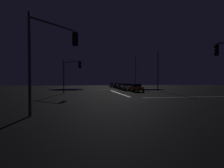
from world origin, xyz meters
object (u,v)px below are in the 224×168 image
at_px(streetlamp_right_near, 158,68).
at_px(streetlamp_right_far, 136,70).
at_px(traffic_signal_sw, 52,49).
at_px(sedan_white, 127,87).
at_px(sedan_black, 117,85).
at_px(traffic_signal_nw, 71,70).
at_px(sedan_green, 122,86).
at_px(sedan_orange, 136,88).
at_px(sedan_gray, 113,85).

bearing_deg(streetlamp_right_near, streetlamp_right_far, 90.00).
bearing_deg(traffic_signal_sw, streetlamp_right_near, 51.22).
bearing_deg(traffic_signal_sw, sedan_white, 64.72).
bearing_deg(sedan_black, traffic_signal_nw, -119.83).
height_order(sedan_green, traffic_signal_sw, traffic_signal_sw).
distance_m(sedan_green, traffic_signal_nw, 19.45).
height_order(sedan_green, streetlamp_right_near, streetlamp_right_near).
bearing_deg(traffic_signal_nw, sedan_orange, 16.16).
bearing_deg(sedan_gray, traffic_signal_nw, -113.33).
xyz_separation_m(sedan_green, sedan_gray, (-0.04, 12.89, 0.00)).
height_order(sedan_green, streetlamp_right_far, streetlamp_right_far).
relative_size(sedan_gray, traffic_signal_sw, 0.68).
height_order(sedan_orange, streetlamp_right_near, streetlamp_right_near).
xyz_separation_m(sedan_white, traffic_signal_sw, (-11.96, -25.31, 3.58)).
bearing_deg(sedan_black, streetlamp_right_near, -67.56).
xyz_separation_m(sedan_white, streetlamp_right_near, (6.45, -2.40, 4.23)).
relative_size(sedan_orange, traffic_signal_nw, 0.77).
xyz_separation_m(streetlamp_right_far, streetlamp_right_near, (0.00, -16.00, -0.65)).
bearing_deg(sedan_orange, streetlamp_right_near, 25.89).
relative_size(sedan_orange, traffic_signal_sw, 0.68).
relative_size(sedan_green, streetlamp_right_far, 0.44).
height_order(sedan_gray, traffic_signal_sw, traffic_signal_sw).
xyz_separation_m(sedan_orange, streetlamp_right_near, (5.90, 2.86, 4.23)).
xyz_separation_m(sedan_green, streetlamp_right_near, (6.22, -8.50, 4.23)).
bearing_deg(traffic_signal_sw, sedan_gray, 74.67).
relative_size(sedan_green, sedan_gray, 1.00).
bearing_deg(sedan_green, sedan_black, 88.88).
bearing_deg(streetlamp_right_near, sedan_white, 159.57).
relative_size(sedan_gray, streetlamp_right_far, 0.44).
xyz_separation_m(sedan_white, sedan_gray, (0.19, 18.99, 0.00)).
relative_size(traffic_signal_nw, streetlamp_right_near, 0.64).
relative_size(sedan_orange, streetlamp_right_near, 0.50).
height_order(sedan_orange, sedan_gray, same).
bearing_deg(traffic_signal_nw, streetlamp_right_near, 19.44).
bearing_deg(streetlamp_right_near, sedan_gray, 106.32).
bearing_deg(sedan_gray, traffic_signal_sw, -105.33).
xyz_separation_m(sedan_orange, sedan_black, (-0.20, 17.64, 0.00)).
xyz_separation_m(sedan_orange, traffic_signal_nw, (-12.37, -3.59, 3.07)).
bearing_deg(streetlamp_right_near, sedan_green, 126.20).
distance_m(sedan_green, sedan_black, 6.27).
distance_m(sedan_gray, streetlamp_right_far, 9.59).
distance_m(sedan_orange, sedan_black, 17.64).
xyz_separation_m(sedan_white, traffic_signal_nw, (-11.82, -8.85, 3.07)).
bearing_deg(sedan_green, streetlamp_right_near, -53.80).
distance_m(sedan_green, traffic_signal_sw, 33.88).
relative_size(sedan_white, sedan_black, 1.00).
bearing_deg(sedan_green, streetlamp_right_far, 50.30).
relative_size(sedan_black, streetlamp_right_far, 0.44).
bearing_deg(streetlamp_right_far, streetlamp_right_near, -90.00).
bearing_deg(sedan_black, sedan_white, -91.63).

